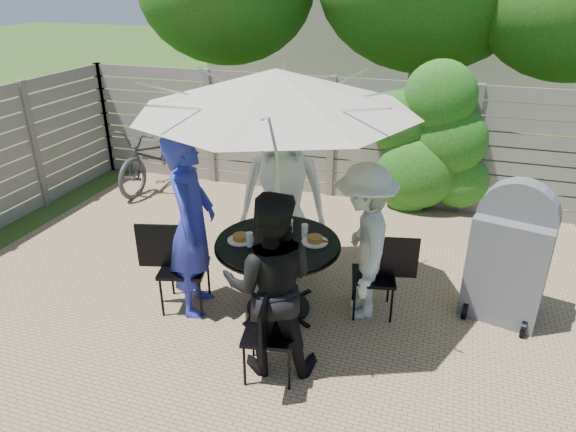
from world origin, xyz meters
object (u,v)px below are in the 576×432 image
(chair_right, at_px, (374,291))
(coffee_cup, at_px, (289,226))
(chair_left, at_px, (184,283))
(person_back, at_px, (283,193))
(umbrella, at_px, (276,90))
(chair_front, at_px, (270,350))
(glass_back, at_px, (269,223))
(person_right, at_px, (364,243))
(plate_front, at_px, (275,258))
(plate_right, at_px, (315,240))
(glass_front, at_px, (287,248))
(chair_back, at_px, (284,242))
(syrup_jug, at_px, (272,232))
(glass_right, at_px, (305,231))
(plate_left, at_px, (241,238))
(glass_left, at_px, (250,239))
(plate_back, at_px, (280,223))
(bbq_grill, at_px, (510,257))
(bicycle, at_px, (156,155))
(person_left, at_px, (192,226))
(patio_table, at_px, (278,263))
(person_front, at_px, (270,285))

(chair_right, xyz_separation_m, coffee_cup, (-0.89, -0.01, 0.59))
(chair_left, bearing_deg, person_back, 41.14)
(umbrella, bearing_deg, chair_front, -75.17)
(glass_back, bearing_deg, chair_right, 1.22)
(person_right, bearing_deg, chair_left, -90.00)
(plate_front, relative_size, plate_right, 1.00)
(plate_right, relative_size, coffee_cup, 2.17)
(umbrella, relative_size, chair_left, 3.25)
(plate_right, xyz_separation_m, glass_front, (-0.18, -0.32, 0.05))
(plate_right, bearing_deg, chair_back, 125.40)
(person_back, height_order, syrup_jug, person_back)
(chair_back, xyz_separation_m, chair_right, (1.18, -0.69, -0.02))
(plate_front, height_order, glass_right, glass_right)
(plate_left, xyz_separation_m, glass_left, (0.12, -0.08, 0.05))
(umbrella, relative_size, glass_back, 21.90)
(person_right, xyz_separation_m, glass_right, (-0.58, -0.05, 0.06))
(plate_right, bearing_deg, chair_left, -165.10)
(umbrella, xyz_separation_m, glass_back, (-0.17, 0.22, -1.39))
(umbrella, bearing_deg, plate_right, 14.90)
(umbrella, bearing_deg, glass_front, -53.10)
(syrup_jug, bearing_deg, chair_front, -71.78)
(person_right, distance_m, plate_back, 0.90)
(chair_right, xyz_separation_m, glass_left, (-1.16, -0.42, 0.60))
(chair_front, height_order, glass_left, glass_left)
(chair_back, xyz_separation_m, plate_front, (0.34, -1.28, 0.54))
(plate_front, bearing_deg, bbq_grill, 25.29)
(glass_right, bearing_deg, chair_right, 6.39)
(glass_back, bearing_deg, plate_front, -65.49)
(glass_left, xyz_separation_m, glass_right, (0.45, 0.34, 0.00))
(chair_front, bearing_deg, glass_back, 9.39)
(chair_left, xyz_separation_m, plate_back, (0.84, 0.60, 0.53))
(plate_right, relative_size, bicycle, 0.14)
(person_left, relative_size, chair_right, 2.16)
(plate_left, xyz_separation_m, glass_right, (0.57, 0.26, 0.05))
(chair_front, xyz_separation_m, person_right, (0.56, 1.15, 0.53))
(umbrella, xyz_separation_m, person_left, (-0.80, -0.21, -1.32))
(syrup_jug, bearing_deg, glass_right, 24.65)
(glass_front, bearing_deg, person_back, 110.40)
(person_left, relative_size, syrup_jug, 11.72)
(umbrella, relative_size, plate_front, 11.79)
(person_left, xyz_separation_m, syrup_jug, (0.73, 0.25, -0.06))
(chair_right, distance_m, glass_right, 0.93)
(patio_table, relative_size, glass_right, 10.57)
(glass_back, height_order, bbq_grill, bbq_grill)
(patio_table, relative_size, syrup_jug, 9.25)
(glass_back, bearing_deg, umbrella, -53.10)
(plate_back, xyz_separation_m, glass_front, (0.26, -0.57, 0.05))
(chair_back, height_order, person_right, person_right)
(plate_left, height_order, plate_front, same)
(chair_front, relative_size, person_front, 0.54)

